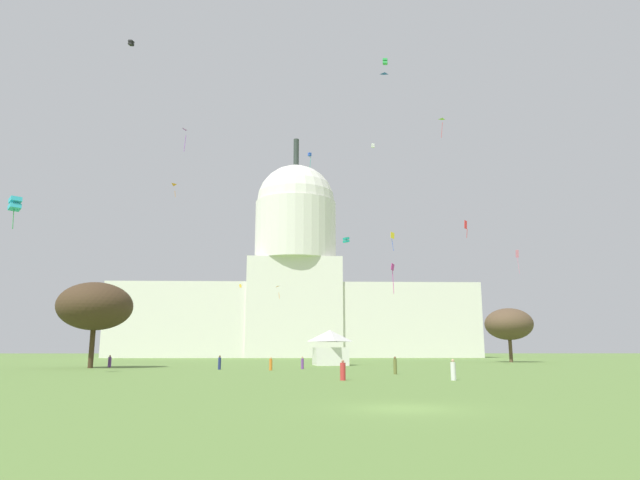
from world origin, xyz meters
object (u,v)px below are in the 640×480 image
person_olive_lawn_far_right (395,366)px  kite_yellow_mid (393,237)px  kite_turquoise_low (346,240)px  person_red_back_center (343,371)px  kite_red_mid (466,226)px  person_purple_mid_left (302,363)px  person_purple_back_left (110,362)px  kite_magenta_low (393,271)px  person_orange_edge_east (271,364)px  tree_west_mid (95,306)px  kite_gold_mid (240,286)px  kite_orange_low (281,288)px  kite_orange_mid (177,187)px  kite_white_high (373,146)px  kite_blue_high_b (385,74)px  person_navy_front_center (220,363)px  kite_lime_high (442,121)px  kite_black_high (131,43)px  kite_pink_mid (517,256)px  person_white_mid_right (453,371)px  capitol_building (295,285)px  tree_east_far (509,324)px  kite_green_high (385,62)px  kite_cyan_low (15,204)px  kite_blue_high (310,155)px  kite_violet_high (187,134)px

person_olive_lawn_far_right → kite_yellow_mid: bearing=102.2°
person_olive_lawn_far_right → kite_turquoise_low: bearing=122.6°
person_red_back_center → kite_red_mid: size_ratio=0.52×
person_purple_mid_left → person_purple_back_left: person_purple_back_left is taller
kite_magenta_low → person_orange_edge_east: bearing=-162.1°
tree_west_mid → kite_magenta_low: bearing=-0.1°
kite_gold_mid → kite_orange_low: bearing=146.7°
kite_orange_mid → kite_white_high: (41.74, 22.72, 17.70)m
kite_yellow_mid → kite_white_high: bearing=-85.4°
tree_west_mid → kite_blue_high_b: bearing=17.8°
person_navy_front_center → kite_white_high: 83.28m
person_olive_lawn_far_right → person_orange_edge_east: 16.41m
person_orange_edge_east → kite_lime_high: (32.79, 43.71, 48.77)m
kite_orange_low → person_purple_mid_left: bearing=177.2°
tree_west_mid → kite_yellow_mid: kite_yellow_mid is taller
kite_black_high → kite_orange_low: size_ratio=0.48×
kite_orange_mid → kite_pink_mid: 67.26m
person_red_back_center → kite_orange_low: (-7.42, 70.83, 14.11)m
person_white_mid_right → kite_lime_high: kite_lime_high is taller
kite_pink_mid → capitol_building: bearing=18.4°
person_olive_lawn_far_right → kite_yellow_mid: (6.57, 38.55, 20.46)m
person_white_mid_right → tree_east_far: bearing=112.6°
kite_turquoise_low → kite_yellow_mid: bearing=-55.4°
tree_east_far → kite_yellow_mid: bearing=-149.0°
kite_pink_mid → person_olive_lawn_far_right: bearing=135.0°
person_white_mid_right → kite_green_high: 82.28m
kite_gold_mid → kite_green_high: size_ratio=0.85×
kite_gold_mid → kite_magenta_low: bearing=147.5°
kite_turquoise_low → kite_cyan_low: 37.90m
person_navy_front_center → person_white_mid_right: bearing=131.0°
person_olive_lawn_far_right → kite_turquoise_low: (-3.18, 16.76, 15.52)m
kite_black_high → tree_east_far: bearing=117.9°
person_white_mid_right → kite_orange_mid: kite_orange_mid is taller
kite_orange_mid → kite_blue_high_b: size_ratio=1.96×
person_red_back_center → kite_cyan_low: bearing=139.8°
kite_white_high → kite_blue_high: bearing=-56.0°
person_purple_back_left → person_orange_edge_east: bearing=128.1°
kite_white_high → kite_violet_high: (-37.33, -36.26, -12.25)m
tree_east_far → person_purple_mid_left: tree_east_far is taller
kite_turquoise_low → kite_magenta_low: 8.12m
kite_lime_high → person_purple_back_left: bearing=-155.9°
kite_blue_high_b → person_purple_mid_left: bearing=-126.6°
kite_black_high → kite_cyan_low: bearing=26.4°
tree_west_mid → kite_blue_high_b: 59.20m
person_olive_lawn_far_right → kite_black_high: 83.82m
capitol_building → kite_lime_high: size_ratio=27.29×
person_navy_front_center → kite_magenta_low: (21.93, 6.22, 11.98)m
capitol_building → kite_red_mid: bearing=-72.5°
kite_violet_high → person_purple_back_left: bearing=172.7°
tree_east_far → person_orange_edge_east: tree_east_far is taller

